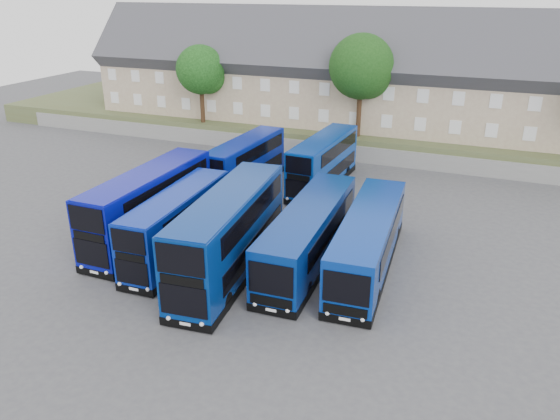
{
  "coord_description": "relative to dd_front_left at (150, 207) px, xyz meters",
  "views": [
    {
      "loc": [
        13.64,
        -22.98,
        15.1
      ],
      "look_at": [
        2.14,
        5.77,
        2.2
      ],
      "focal_mm": 35.0,
      "sensor_mm": 36.0,
      "label": 1
    }
  ],
  "objects": [
    {
      "name": "terrace_row",
      "position": [
        2.63,
        26.76,
        4.42
      ],
      "size": [
        48.0,
        10.4,
        11.2
      ],
      "color": "tan",
      "rests_on": "earth_bank"
    },
    {
      "name": "coach_east_a",
      "position": [
        10.25,
        0.77,
        -0.51
      ],
      "size": [
        3.03,
        12.46,
        3.38
      ],
      "rotation": [
        0.0,
        0.0,
        0.03
      ],
      "color": "navy",
      "rests_on": "ground"
    },
    {
      "name": "earth_bank",
      "position": [
        5.63,
        30.76,
        -1.17
      ],
      "size": [
        80.0,
        20.0,
        2.0
      ],
      "primitive_type": "cube",
      "color": "#505630",
      "rests_on": "ground"
    },
    {
      "name": "dd_front_right",
      "position": [
        6.65,
        -2.16,
        0.12
      ],
      "size": [
        3.75,
        11.9,
        4.66
      ],
      "rotation": [
        0.0,
        0.0,
        0.09
      ],
      "color": "navy",
      "rests_on": "ground"
    },
    {
      "name": "dd_front_mid",
      "position": [
        2.86,
        -1.36,
        -0.26
      ],
      "size": [
        2.67,
        9.9,
        3.9
      ],
      "rotation": [
        0.0,
        0.0,
        0.04
      ],
      "color": "#082398",
      "rests_on": "ground"
    },
    {
      "name": "dd_rear_right",
      "position": [
        7.12,
        13.32,
        -0.22
      ],
      "size": [
        2.87,
        10.14,
        3.98
      ],
      "rotation": [
        0.0,
        0.0,
        -0.06
      ],
      "color": "#08379B",
      "rests_on": "ground"
    },
    {
      "name": "dd_front_left",
      "position": [
        0.0,
        0.0,
        0.0
      ],
      "size": [
        2.63,
        11.16,
        4.42
      ],
      "rotation": [
        0.0,
        0.0,
        -0.01
      ],
      "color": "#080E95",
      "rests_on": "ground"
    },
    {
      "name": "tree_mid",
      "position": [
        7.78,
        22.36,
        5.89
      ],
      "size": [
        5.76,
        5.76,
        9.18
      ],
      "color": "#382314",
      "rests_on": "earth_bank"
    },
    {
      "name": "coach_east_b",
      "position": [
        13.63,
        1.23,
        -0.54
      ],
      "size": [
        3.3,
        12.31,
        3.33
      ],
      "rotation": [
        0.0,
        0.0,
        0.06
      ],
      "color": "navy",
      "rests_on": "ground"
    },
    {
      "name": "retaining_wall",
      "position": [
        5.63,
        20.76,
        -1.42
      ],
      "size": [
        70.0,
        0.4,
        1.5
      ],
      "primitive_type": "cube",
      "color": "slate",
      "rests_on": "ground"
    },
    {
      "name": "ground",
      "position": [
        5.63,
        -3.24,
        -2.17
      ],
      "size": [
        120.0,
        120.0,
        0.0
      ],
      "primitive_type": "plane",
      "color": "#45454A",
      "rests_on": "ground"
    },
    {
      "name": "dd_rear_left",
      "position": [
        1.54,
        10.7,
        -0.27
      ],
      "size": [
        2.81,
        9.9,
        3.89
      ],
      "rotation": [
        0.0,
        0.0,
        -0.06
      ],
      "color": "#081E9B",
      "rests_on": "ground"
    },
    {
      "name": "tree_west",
      "position": [
        -8.22,
        21.86,
        4.88
      ],
      "size": [
        4.8,
        4.8,
        7.65
      ],
      "color": "#382314",
      "rests_on": "earth_bank"
    }
  ]
}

